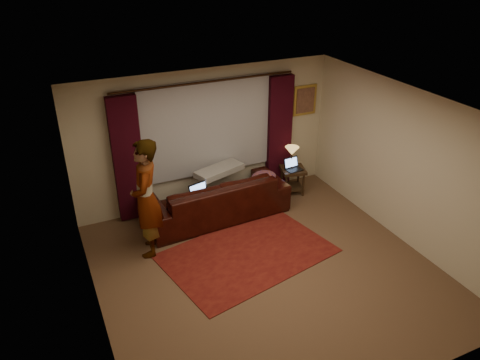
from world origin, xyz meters
name	(u,v)px	position (x,y,z in m)	size (l,w,h in m)	color
floor	(266,271)	(0.00, 0.00, -0.01)	(5.00, 5.00, 0.01)	brown
ceiling	(272,111)	(0.00, 0.00, 2.60)	(5.00, 5.00, 0.02)	silver
wall_back	(206,138)	(0.00, 2.50, 1.30)	(5.00, 0.02, 2.60)	beige
wall_front	(386,310)	(0.00, -2.50, 1.30)	(5.00, 0.02, 2.60)	beige
wall_left	(89,240)	(-2.50, 0.00, 1.30)	(0.02, 5.00, 2.60)	beige
wall_right	(404,166)	(2.50, 0.00, 1.30)	(0.02, 5.00, 2.60)	beige
sheer_curtain	(207,129)	(0.00, 2.44, 1.50)	(2.50, 0.05, 1.80)	#A2A3AA
drape_left	(128,160)	(-1.50, 2.39, 1.18)	(0.50, 0.14, 2.30)	black
drape_right	(279,133)	(1.50, 2.39, 1.18)	(0.50, 0.14, 2.30)	black
curtain_rod	(206,82)	(0.00, 2.39, 2.38)	(0.04, 0.04, 3.40)	black
picture_frame	(305,100)	(2.10, 2.47, 1.75)	(0.50, 0.04, 0.60)	gold
sofa	(215,191)	(-0.10, 1.83, 0.53)	(2.63, 1.14, 1.06)	black
throw_blanket	(219,157)	(0.09, 2.09, 1.07)	(0.94, 0.37, 0.11)	gray
clothing_pile	(264,177)	(0.84, 1.75, 0.63)	(0.48, 0.37, 0.21)	brown
laptop_sofa	(202,193)	(-0.43, 1.61, 0.66)	(0.36, 0.39, 0.26)	black
area_rug	(247,253)	(-0.08, 0.51, 0.01)	(2.64, 1.76, 0.01)	maroon
end_table	(292,180)	(1.64, 2.02, 0.27)	(0.46, 0.46, 0.53)	black
tiffany_lamp	(292,157)	(1.63, 2.09, 0.75)	(0.28, 0.28, 0.44)	olive
laptop_table	(294,165)	(1.63, 1.96, 0.65)	(0.31, 0.34, 0.23)	black
person	(146,199)	(-1.49, 1.26, 0.99)	(0.58, 0.58, 1.97)	gray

